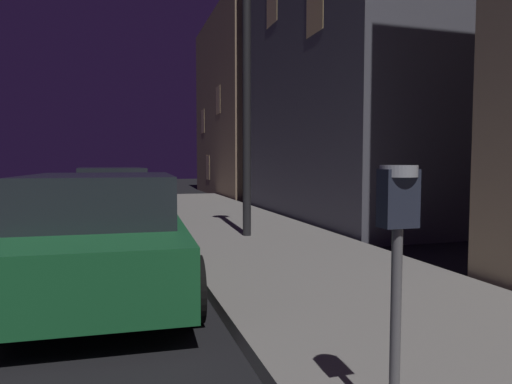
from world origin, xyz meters
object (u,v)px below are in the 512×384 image
at_px(car_green, 103,234).
at_px(car_black, 111,196).
at_px(street_lamp, 247,57).
at_px(parking_meter, 397,232).

distance_m(car_green, car_black, 6.40).
relative_size(car_green, street_lamp, 0.84).
distance_m(parking_meter, car_black, 10.25).
bearing_deg(car_black, parking_meter, -81.21).
bearing_deg(car_green, parking_meter, -67.12).
distance_m(parking_meter, street_lamp, 6.94).
relative_size(car_green, car_black, 0.95).
distance_m(car_black, street_lamp, 5.31).
xyz_separation_m(car_green, street_lamp, (2.56, 2.74, 2.86)).
relative_size(parking_meter, car_black, 0.31).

